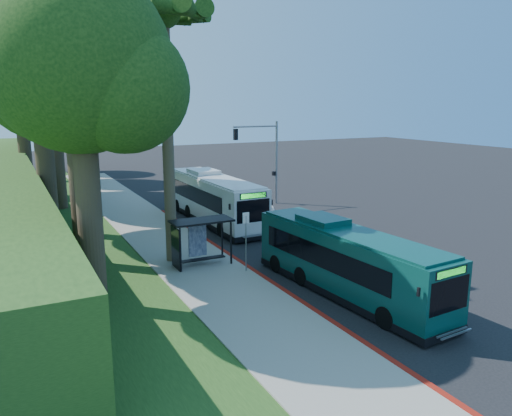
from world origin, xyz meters
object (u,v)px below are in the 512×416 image
bus_shelter (196,234)px  pickup (244,205)px  teal_bus (346,260)px  white_bus (214,198)px

bus_shelter → pickup: size_ratio=0.57×
teal_bus → pickup: (3.01, 16.71, -0.81)m
bus_shelter → teal_bus: size_ratio=0.29×
teal_bus → pickup: size_ratio=1.97×
pickup → teal_bus: bearing=-108.7°
white_bus → bus_shelter: bearing=-118.3°
white_bus → teal_bus: size_ratio=1.10×
bus_shelter → teal_bus: bearing=-55.1°
bus_shelter → white_bus: bearing=62.3°
bus_shelter → white_bus: (4.65, 8.88, -0.04)m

